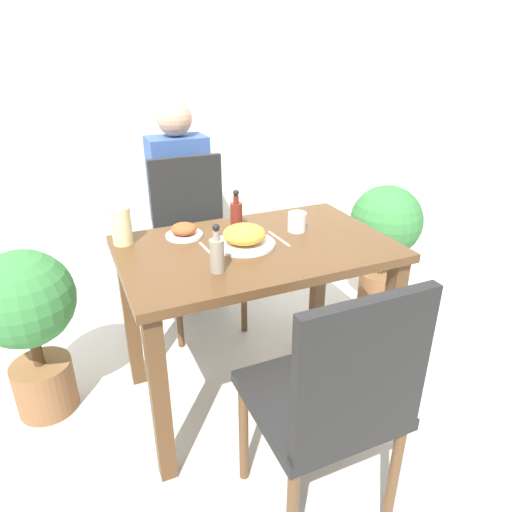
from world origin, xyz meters
name	(u,v)px	position (x,y,z in m)	size (l,w,h in m)	color
ground_plane	(256,389)	(0.00, 0.00, 0.00)	(16.00, 16.00, 0.00)	beige
wall_back	(157,71)	(0.00, 1.54, 1.30)	(8.00, 0.05, 2.60)	white
dining_table	(256,272)	(0.00, 0.00, 0.61)	(1.07, 0.67, 0.73)	brown
chair_near	(334,398)	(-0.05, -0.67, 0.52)	(0.42, 0.42, 0.91)	black
chair_far	(195,233)	(-0.05, 0.73, 0.52)	(0.42, 0.42, 0.91)	black
food_plate	(245,237)	(-0.04, 0.01, 0.77)	(0.24, 0.24, 0.08)	white
side_plate	(184,231)	(-0.24, 0.19, 0.76)	(0.15, 0.15, 0.06)	white
drink_cup	(297,222)	(0.22, 0.07, 0.77)	(0.08, 0.08, 0.08)	white
juice_glass	(121,226)	(-0.48, 0.22, 0.81)	(0.08, 0.08, 0.15)	beige
sauce_bottle	(236,215)	(-0.01, 0.18, 0.80)	(0.05, 0.05, 0.18)	maroon
condiment_bottle	(217,253)	(-0.22, -0.16, 0.80)	(0.05, 0.05, 0.18)	gray
fork_utensil	(208,251)	(-0.20, 0.01, 0.73)	(0.02, 0.18, 0.00)	silver
spoon_utensil	(279,239)	(0.11, 0.01, 0.73)	(0.02, 0.17, 0.00)	silver
potted_plant_left	(28,317)	(-0.88, 0.26, 0.46)	(0.39, 0.39, 0.74)	brown
potted_plant_right	(384,236)	(0.89, 0.30, 0.50)	(0.38, 0.38, 0.78)	brown
person_figure	(180,201)	(-0.02, 1.11, 0.58)	(0.34, 0.22, 1.17)	#2D3347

